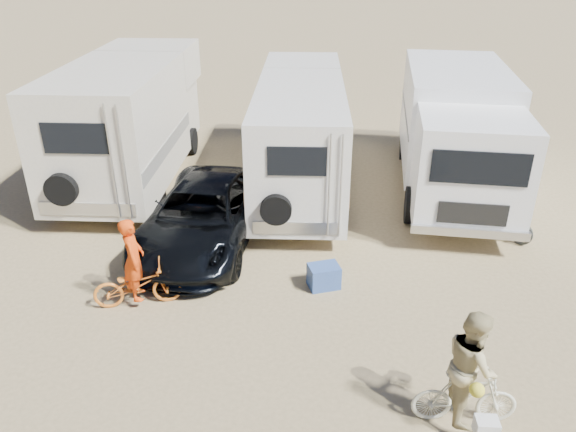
# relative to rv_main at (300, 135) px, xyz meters

# --- Properties ---
(ground) EXTENTS (140.00, 140.00, 0.00)m
(ground) POSITION_rel_rv_main_xyz_m (0.10, -6.57, -1.44)
(ground) COLOR tan
(ground) RESTS_ON ground
(rv_main) EXTENTS (2.36, 7.64, 2.88)m
(rv_main) POSITION_rel_rv_main_xyz_m (0.00, 0.00, 0.00)
(rv_main) COLOR white
(rv_main) RESTS_ON ground
(rv_left) EXTENTS (2.68, 6.99, 3.29)m
(rv_left) POSITION_rel_rv_main_xyz_m (-4.65, 0.16, 0.20)
(rv_left) COLOR beige
(rv_left) RESTS_ON ground
(box_truck) EXTENTS (3.21, 7.34, 3.07)m
(box_truck) POSITION_rel_rv_main_xyz_m (4.08, -0.05, 0.10)
(box_truck) COLOR white
(box_truck) RESTS_ON ground
(dark_suv) EXTENTS (2.63, 5.03, 1.35)m
(dark_suv) POSITION_rel_rv_main_xyz_m (-1.99, -3.37, -0.77)
(dark_suv) COLOR black
(dark_suv) RESTS_ON ground
(bike_man) EXTENTS (1.70, 0.96, 0.84)m
(bike_man) POSITION_rel_rv_main_xyz_m (-2.75, -5.78, -1.02)
(bike_man) COLOR orange
(bike_man) RESTS_ON ground
(bike_woman) EXTENTS (1.48, 0.45, 0.88)m
(bike_woman) POSITION_rel_rv_main_xyz_m (2.67, -8.25, -1.00)
(bike_woman) COLOR beige
(bike_woman) RESTS_ON ground
(rider_man) EXTENTS (0.52, 0.66, 1.60)m
(rider_man) POSITION_rel_rv_main_xyz_m (-2.75, -5.78, -0.64)
(rider_man) COLOR #E7420D
(rider_man) RESTS_ON ground
(rider_woman) EXTENTS (0.66, 0.84, 1.70)m
(rider_woman) POSITION_rel_rv_main_xyz_m (2.67, -8.25, -0.59)
(rider_woman) COLOR tan
(rider_woman) RESTS_ON ground
(bike_parked) EXTENTS (1.60, 1.57, 0.87)m
(bike_parked) POSITION_rel_rv_main_xyz_m (4.67, -2.62, -1.01)
(bike_parked) COLOR #282B28
(bike_parked) RESTS_ON ground
(cooler) EXTENTS (0.69, 0.59, 0.47)m
(cooler) POSITION_rel_rv_main_xyz_m (0.69, -4.98, -1.21)
(cooler) COLOR #325196
(cooler) RESTS_ON ground
(crate) EXTENTS (0.58, 0.58, 0.40)m
(crate) POSITION_rel_rv_main_xyz_m (0.50, -2.63, -1.24)
(crate) COLOR #9C7C5B
(crate) RESTS_ON ground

